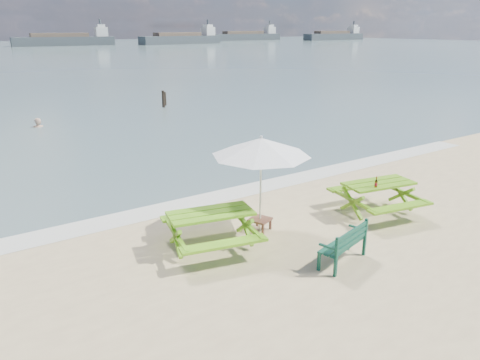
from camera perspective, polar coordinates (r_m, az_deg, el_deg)
foam_strip at (r=13.33m, az=-2.02°, el=-1.87°), size 22.00×0.90×0.01m
picnic_table_left at (r=10.09m, az=-3.54°, el=-6.27°), size 2.19×2.34×0.86m
picnic_table_right at (r=12.42m, az=16.40°, el=-2.21°), size 2.12×2.28×0.85m
park_bench at (r=9.82m, az=12.35°, el=-8.51°), size 1.34×0.74×0.79m
side_table at (r=11.08m, az=2.45°, el=-5.39°), size 0.59×0.59×0.29m
patio_umbrella at (r=10.47m, az=2.59°, el=4.05°), size 2.96×2.96×2.23m
beer_bottle at (r=11.85m, az=16.25°, el=-0.45°), size 0.07×0.07×0.27m
swimmer at (r=24.61m, az=-23.27°, el=4.96°), size 0.68×0.49×1.76m
mooring_pilings at (r=28.69m, az=-9.24°, el=9.54°), size 0.56×0.76×1.19m
cargo_ships at (r=141.83m, az=-7.90°, el=16.72°), size 146.17×26.62×4.40m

